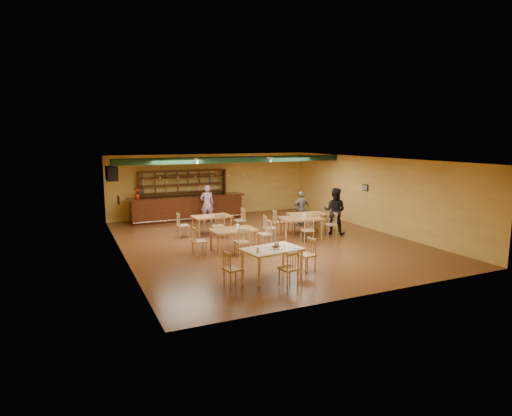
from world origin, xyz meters
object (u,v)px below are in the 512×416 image
bar_counter (187,208)px  dining_table_a (212,225)px  dining_table_b (306,223)px  dining_table_c (233,240)px  near_table (272,263)px  patron_bar (207,204)px  patron_right_a (335,211)px  dining_table_d (300,228)px

bar_counter → dining_table_a: size_ratio=3.64×
dining_table_a → dining_table_b: (3.64, -1.15, 0.00)m
dining_table_c → near_table: near_table is taller
dining_table_a → patron_bar: size_ratio=0.87×
dining_table_a → dining_table_c: dining_table_c is taller
dining_table_c → near_table: size_ratio=0.97×
patron_bar → bar_counter: bearing=-41.4°
near_table → dining_table_a: bearing=79.4°
dining_table_a → patron_bar: patron_bar is taller
patron_right_a → near_table: bearing=86.8°
bar_counter → dining_table_d: 6.05m
near_table → patron_right_a: 6.05m
dining_table_c → dining_table_d: size_ratio=0.94×
dining_table_c → dining_table_a: bearing=85.2°
dining_table_b → patron_right_a: (0.80, -0.80, 0.55)m
bar_counter → near_table: 9.04m
patron_bar → patron_right_a: 5.83m
bar_counter → dining_table_d: bar_counter is taller
dining_table_d → patron_right_a: size_ratio=0.86×
bar_counter → dining_table_b: (3.74, -4.41, -0.19)m
bar_counter → patron_right_a: (4.54, -5.21, 0.35)m
dining_table_d → patron_bar: bearing=126.9°
dining_table_a → patron_right_a: patron_right_a is taller
bar_counter → near_table: (-0.13, -9.04, -0.15)m
dining_table_d → near_table: 4.86m
dining_table_c → patron_right_a: size_ratio=0.81×
dining_table_c → bar_counter: bearing=87.9°
bar_counter → dining_table_b: 5.79m
dining_table_b → patron_bar: bearing=138.2°
bar_counter → patron_bar: (0.70, -0.83, 0.28)m
dining_table_d → patron_bar: 5.01m
dining_table_b → near_table: (-3.87, -4.62, 0.04)m
dining_table_a → patron_right_a: 4.88m
bar_counter → dining_table_b: bearing=-49.7°
bar_counter → dining_table_c: 5.95m
dining_table_c → dining_table_d: (3.01, 0.67, 0.02)m
dining_table_d → patron_bar: patron_bar is taller
near_table → dining_table_b: bearing=41.7°
bar_counter → patron_right_a: bearing=-49.0°
dining_table_d → dining_table_a: bearing=154.9°
bar_counter → dining_table_c: bearing=-90.5°
near_table → patron_right_a: patron_right_a is taller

